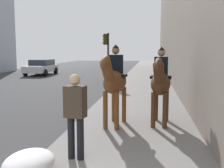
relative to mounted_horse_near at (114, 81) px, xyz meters
name	(u,v)px	position (x,y,z in m)	size (l,w,h in m)	color
mounted_horse_near	(114,81)	(0.00, 0.00, 0.00)	(2.15, 0.75, 2.32)	brown
mounted_horse_far	(161,82)	(0.32, -1.29, -0.05)	(2.15, 0.71, 2.26)	#4C2B16
pedestrian_greeting	(75,111)	(-2.56, 0.44, -0.33)	(0.33, 0.44, 1.70)	black
car_near_lane	(41,67)	(17.29, 9.15, -0.66)	(4.50, 2.09, 1.44)	silver
traffic_light_near_curb	(107,50)	(10.34, 1.85, 0.88)	(0.20, 0.44, 3.40)	black
snow_pile_near	(29,163)	(-3.33, 1.08, -1.11)	(1.11, 0.86, 0.39)	white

